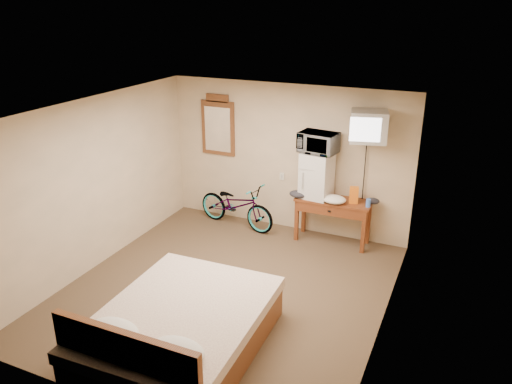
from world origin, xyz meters
TOP-DOWN VIEW (x-y plane):
  - room at (-0.00, 0.00)m, footprint 4.60×4.64m
  - desk at (0.91, 2.00)m, footprint 1.22×0.49m
  - mini_fridge at (0.61, 2.04)m, footprint 0.50×0.48m
  - microwave at (0.61, 2.04)m, footprint 0.64×0.48m
  - snack_bag at (1.23, 2.01)m, footprint 0.15×0.11m
  - blue_cup at (1.48, 1.96)m, footprint 0.07×0.07m
  - cloth_cream at (0.95, 1.90)m, footprint 0.39×0.30m
  - cloth_dark_a at (0.36, 1.89)m, footprint 0.30×0.22m
  - cloth_dark_b at (1.52, 2.12)m, footprint 0.20×0.17m
  - crt_television at (1.37, 2.02)m, footprint 0.62×0.65m
  - wall_mirror at (-1.29, 2.27)m, footprint 0.63×0.04m
  - bicycle at (-0.79, 1.95)m, footprint 1.59×0.79m
  - bed at (0.11, -1.37)m, footprint 1.75×2.28m

SIDE VIEW (x-z plane):
  - bed at x=0.11m, z-range -0.16..0.74m
  - bicycle at x=-0.79m, z-range 0.00..0.80m
  - desk at x=0.91m, z-range 0.24..0.99m
  - cloth_dark_b at x=1.52m, z-range 0.75..0.84m
  - cloth_dark_a at x=0.36m, z-range 0.75..0.86m
  - cloth_cream at x=0.95m, z-range 0.75..0.87m
  - blue_cup at x=1.48m, z-range 0.75..0.88m
  - snack_bag at x=1.23m, z-range 0.75..1.02m
  - mini_fridge at x=0.61m, z-range 0.75..1.50m
  - room at x=0.00m, z-range 0.00..2.50m
  - microwave at x=0.61m, z-range 1.50..1.82m
  - wall_mirror at x=-1.29m, z-range 1.15..2.22m
  - crt_television at x=1.37m, z-range 1.77..2.23m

